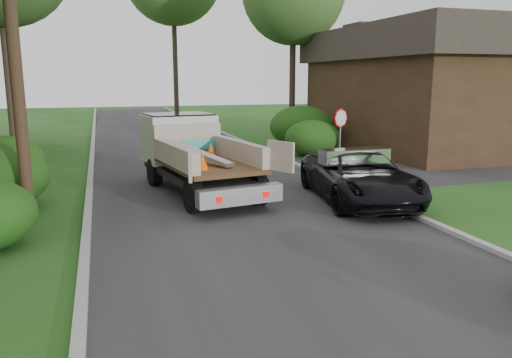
{
  "coord_description": "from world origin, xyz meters",
  "views": [
    {
      "loc": [
        -3.64,
        -8.4,
        3.58
      ],
      "look_at": [
        -0.12,
        2.89,
        1.2
      ],
      "focal_mm": 35.0,
      "sensor_mm": 36.0,
      "label": 1
    }
  ],
  "objects_px": {
    "house_right": "(433,87)",
    "stop_sign": "(340,126)",
    "utility_pole": "(11,9)",
    "black_pickup": "(360,176)",
    "flatbed_truck": "(190,149)"
  },
  "relations": [
    {
      "from": "house_right",
      "to": "black_pickup",
      "type": "xyz_separation_m",
      "value": [
        -9.4,
        -9.5,
        -2.41
      ]
    },
    {
      "from": "black_pickup",
      "to": "stop_sign",
      "type": "bearing_deg",
      "value": 78.9
    },
    {
      "from": "utility_pole",
      "to": "house_right",
      "type": "bearing_deg",
      "value": 26.01
    },
    {
      "from": "utility_pole",
      "to": "flatbed_truck",
      "type": "distance_m",
      "value": 6.64
    },
    {
      "from": "stop_sign",
      "to": "flatbed_truck",
      "type": "xyz_separation_m",
      "value": [
        -6.07,
        -1.2,
        -0.47
      ]
    },
    {
      "from": "house_right",
      "to": "stop_sign",
      "type": "bearing_deg",
      "value": -147.34
    },
    {
      "from": "stop_sign",
      "to": "house_right",
      "type": "distance_m",
      "value": 9.37
    },
    {
      "from": "stop_sign",
      "to": "flatbed_truck",
      "type": "relative_size",
      "value": 0.37
    },
    {
      "from": "house_right",
      "to": "black_pickup",
      "type": "relative_size",
      "value": 2.42
    },
    {
      "from": "stop_sign",
      "to": "flatbed_truck",
      "type": "distance_m",
      "value": 6.21
    },
    {
      "from": "house_right",
      "to": "flatbed_truck",
      "type": "height_order",
      "value": "house_right"
    },
    {
      "from": "house_right",
      "to": "flatbed_truck",
      "type": "bearing_deg",
      "value": -155.91
    },
    {
      "from": "utility_pole",
      "to": "black_pickup",
      "type": "xyz_separation_m",
      "value": [
        9.08,
        -0.48,
        -4.43
      ]
    },
    {
      "from": "stop_sign",
      "to": "utility_pole",
      "type": "height_order",
      "value": "utility_pole"
    },
    {
      "from": "house_right",
      "to": "black_pickup",
      "type": "bearing_deg",
      "value": -134.7
    }
  ]
}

